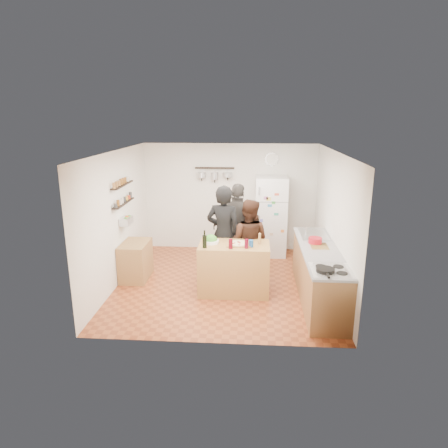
# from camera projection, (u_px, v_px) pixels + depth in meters

# --- Properties ---
(room_shell) EXTENTS (4.20, 4.20, 4.20)m
(room_shell) POSITION_uv_depth(u_px,v_px,m) (225.00, 215.00, 7.72)
(room_shell) COLOR brown
(room_shell) RESTS_ON ground
(prep_island) EXTENTS (1.25, 0.72, 0.91)m
(prep_island) POSITION_uv_depth(u_px,v_px,m) (234.00, 268.00, 7.19)
(prep_island) COLOR #A7773D
(prep_island) RESTS_ON floor
(pizza_board) EXTENTS (0.42, 0.34, 0.02)m
(pizza_board) POSITION_uv_depth(u_px,v_px,m) (239.00, 244.00, 7.04)
(pizza_board) COLOR olive
(pizza_board) RESTS_ON prep_island
(pizza) EXTENTS (0.34, 0.34, 0.02)m
(pizza) POSITION_uv_depth(u_px,v_px,m) (239.00, 243.00, 7.03)
(pizza) COLOR #D4BA8B
(pizza) RESTS_ON pizza_board
(salad_bowl) EXTENTS (0.28, 0.28, 0.06)m
(salad_bowl) POSITION_uv_depth(u_px,v_px,m) (211.00, 241.00, 7.13)
(salad_bowl) COLOR white
(salad_bowl) RESTS_ON prep_island
(wine_bottle) EXTENTS (0.07, 0.07, 0.22)m
(wine_bottle) POSITION_uv_depth(u_px,v_px,m) (205.00, 242.00, 6.86)
(wine_bottle) COLOR black
(wine_bottle) RESTS_ON prep_island
(wine_glass_near) EXTENTS (0.07, 0.07, 0.17)m
(wine_glass_near) POSITION_uv_depth(u_px,v_px,m) (231.00, 244.00, 6.82)
(wine_glass_near) COLOR #4F0611
(wine_glass_near) RESTS_ON prep_island
(wine_glass_far) EXTENTS (0.07, 0.07, 0.16)m
(wine_glass_far) POSITION_uv_depth(u_px,v_px,m) (246.00, 244.00, 6.84)
(wine_glass_far) COLOR #500617
(wine_glass_far) RESTS_ON prep_island
(pepper_mill) EXTENTS (0.05, 0.05, 0.16)m
(pepper_mill) POSITION_uv_depth(u_px,v_px,m) (260.00, 240.00, 7.06)
(pepper_mill) COLOR #9E7442
(pepper_mill) RESTS_ON prep_island
(salt_canister) EXTENTS (0.08, 0.08, 0.12)m
(salt_canister) POSITION_uv_depth(u_px,v_px,m) (251.00, 243.00, 6.91)
(salt_canister) COLOR #194C8C
(salt_canister) RESTS_ON prep_island
(person_left) EXTENTS (0.78, 0.61, 1.88)m
(person_left) POSITION_uv_depth(u_px,v_px,m) (224.00, 234.00, 7.56)
(person_left) COLOR black
(person_left) RESTS_ON floor
(person_center) EXTENTS (0.92, 0.80, 1.62)m
(person_center) POSITION_uv_depth(u_px,v_px,m) (248.00, 241.00, 7.59)
(person_center) COLOR black
(person_center) RESTS_ON floor
(person_back) EXTENTS (1.15, 0.70, 1.82)m
(person_back) POSITION_uv_depth(u_px,v_px,m) (238.00, 228.00, 8.06)
(person_back) COLOR #2B2826
(person_back) RESTS_ON floor
(counter_run) EXTENTS (0.63, 2.63, 0.90)m
(counter_run) POSITION_uv_depth(u_px,v_px,m) (319.00, 275.00, 6.92)
(counter_run) COLOR #9E7042
(counter_run) RESTS_ON floor
(stove_top) EXTENTS (0.60, 0.62, 0.02)m
(stove_top) POSITION_uv_depth(u_px,v_px,m) (331.00, 270.00, 5.88)
(stove_top) COLOR white
(stove_top) RESTS_ON counter_run
(skillet) EXTENTS (0.27, 0.27, 0.05)m
(skillet) POSITION_uv_depth(u_px,v_px,m) (325.00, 270.00, 5.80)
(skillet) COLOR black
(skillet) RESTS_ON stove_top
(sink) EXTENTS (0.50, 0.80, 0.03)m
(sink) POSITION_uv_depth(u_px,v_px,m) (313.00, 235.00, 7.61)
(sink) COLOR silver
(sink) RESTS_ON counter_run
(cutting_board) EXTENTS (0.30, 0.40, 0.02)m
(cutting_board) POSITION_uv_depth(u_px,v_px,m) (319.00, 247.00, 6.95)
(cutting_board) COLOR olive
(cutting_board) RESTS_ON counter_run
(red_bowl) EXTENTS (0.24, 0.24, 0.10)m
(red_bowl) POSITION_uv_depth(u_px,v_px,m) (315.00, 240.00, 7.09)
(red_bowl) COLOR #AB1320
(red_bowl) RESTS_ON counter_run
(fridge) EXTENTS (0.70, 0.68, 1.80)m
(fridge) POSITION_uv_depth(u_px,v_px,m) (271.00, 216.00, 9.06)
(fridge) COLOR white
(fridge) RESTS_ON floor
(wall_clock) EXTENTS (0.30, 0.03, 0.30)m
(wall_clock) POSITION_uv_depth(u_px,v_px,m) (272.00, 159.00, 9.05)
(wall_clock) COLOR silver
(wall_clock) RESTS_ON back_wall
(spice_shelf_lower) EXTENTS (0.12, 1.00, 0.02)m
(spice_shelf_lower) POSITION_uv_depth(u_px,v_px,m) (124.00, 203.00, 7.61)
(spice_shelf_lower) COLOR black
(spice_shelf_lower) RESTS_ON left_wall
(spice_shelf_upper) EXTENTS (0.12, 1.00, 0.02)m
(spice_shelf_upper) POSITION_uv_depth(u_px,v_px,m) (122.00, 185.00, 7.51)
(spice_shelf_upper) COLOR black
(spice_shelf_upper) RESTS_ON left_wall
(produce_basket) EXTENTS (0.18, 0.35, 0.14)m
(produce_basket) POSITION_uv_depth(u_px,v_px,m) (126.00, 221.00, 7.70)
(produce_basket) COLOR silver
(produce_basket) RESTS_ON left_wall
(side_table) EXTENTS (0.50, 0.80, 0.73)m
(side_table) POSITION_uv_depth(u_px,v_px,m) (136.00, 261.00, 7.82)
(side_table) COLOR olive
(side_table) RESTS_ON floor
(pot_rack) EXTENTS (0.90, 0.04, 0.04)m
(pot_rack) POSITION_uv_depth(u_px,v_px,m) (215.00, 168.00, 9.11)
(pot_rack) COLOR black
(pot_rack) RESTS_ON back_wall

